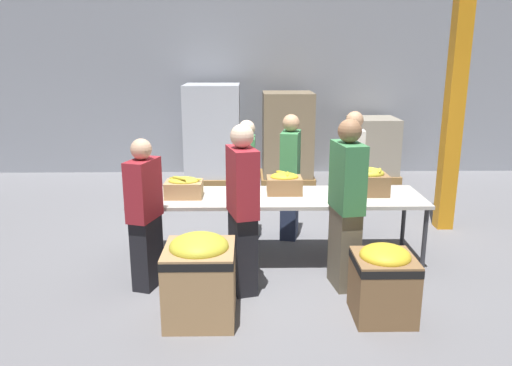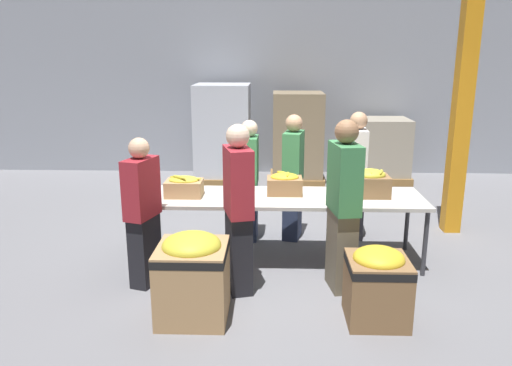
{
  "view_description": "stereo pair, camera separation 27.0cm",
  "coord_description": "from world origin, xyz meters",
  "px_view_note": "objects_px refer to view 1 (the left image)",
  "views": [
    {
      "loc": [
        -0.33,
        -5.35,
        2.31
      ],
      "look_at": [
        -0.24,
        0.04,
        0.9
      ],
      "focal_mm": 35.0,
      "sensor_mm": 36.0,
      "label": 1
    },
    {
      "loc": [
        -0.06,
        -5.35,
        2.31
      ],
      "look_at": [
        -0.24,
        0.04,
        0.9
      ],
      "focal_mm": 35.0,
      "sensor_mm": 36.0,
      "label": 2
    }
  ],
  "objects_px": {
    "banana_box_2": "(369,181)",
    "pallet_stack_1": "(213,134)",
    "pallet_stack_0": "(372,149)",
    "volunteer_4": "(247,181)",
    "banana_box_1": "(284,183)",
    "volunteer_0": "(290,178)",
    "donation_bin_1": "(383,280)",
    "donation_bin_0": "(200,275)",
    "volunteer_5": "(346,206)",
    "support_pillar": "(457,78)",
    "sorting_table": "(278,199)",
    "banana_box_0": "(184,187)",
    "pallet_stack_2": "(287,138)",
    "volunteer_2": "(145,215)",
    "volunteer_3": "(243,211)",
    "volunteer_1": "(352,175)"
  },
  "relations": [
    {
      "from": "volunteer_2",
      "to": "pallet_stack_2",
      "type": "distance_m",
      "value": 4.62
    },
    {
      "from": "support_pillar",
      "to": "pallet_stack_0",
      "type": "height_order",
      "value": "support_pillar"
    },
    {
      "from": "banana_box_0",
      "to": "sorting_table",
      "type": "bearing_deg",
      "value": 1.58
    },
    {
      "from": "banana_box_1",
      "to": "pallet_stack_1",
      "type": "xyz_separation_m",
      "value": [
        -1.05,
        3.59,
        -0.01
      ]
    },
    {
      "from": "donation_bin_1",
      "to": "pallet_stack_0",
      "type": "bearing_deg",
      "value": 77.59
    },
    {
      "from": "volunteer_5",
      "to": "donation_bin_1",
      "type": "bearing_deg",
      "value": -168.84
    },
    {
      "from": "volunteer_4",
      "to": "donation_bin_1",
      "type": "xyz_separation_m",
      "value": [
        1.21,
        -1.99,
        -0.39
      ]
    },
    {
      "from": "volunteer_4",
      "to": "pallet_stack_2",
      "type": "bearing_deg",
      "value": 167.78
    },
    {
      "from": "banana_box_0",
      "to": "pallet_stack_0",
      "type": "bearing_deg",
      "value": 51.54
    },
    {
      "from": "volunteer_0",
      "to": "donation_bin_1",
      "type": "xyz_separation_m",
      "value": [
        0.67,
        -2.05,
        -0.43
      ]
    },
    {
      "from": "volunteer_2",
      "to": "volunteer_5",
      "type": "height_order",
      "value": "volunteer_5"
    },
    {
      "from": "banana_box_1",
      "to": "volunteer_0",
      "type": "xyz_separation_m",
      "value": [
        0.12,
        0.64,
        -0.1
      ]
    },
    {
      "from": "volunteer_0",
      "to": "pallet_stack_1",
      "type": "xyz_separation_m",
      "value": [
        -1.17,
        2.95,
        0.09
      ]
    },
    {
      "from": "volunteer_5",
      "to": "pallet_stack_1",
      "type": "bearing_deg",
      "value": 11.1
    },
    {
      "from": "banana_box_1",
      "to": "volunteer_2",
      "type": "height_order",
      "value": "volunteer_2"
    },
    {
      "from": "volunteer_0",
      "to": "donation_bin_0",
      "type": "height_order",
      "value": "volunteer_0"
    },
    {
      "from": "volunteer_2",
      "to": "pallet_stack_2",
      "type": "bearing_deg",
      "value": -5.01
    },
    {
      "from": "pallet_stack_0",
      "to": "volunteer_2",
      "type": "bearing_deg",
      "value": -126.94
    },
    {
      "from": "support_pillar",
      "to": "volunteer_5",
      "type": "bearing_deg",
      "value": -134.21
    },
    {
      "from": "volunteer_3",
      "to": "volunteer_5",
      "type": "height_order",
      "value": "volunteer_5"
    },
    {
      "from": "donation_bin_0",
      "to": "volunteer_5",
      "type": "bearing_deg",
      "value": 24.37
    },
    {
      "from": "volunteer_2",
      "to": "volunteer_4",
      "type": "distance_m",
      "value": 1.67
    },
    {
      "from": "volunteer_1",
      "to": "donation_bin_1",
      "type": "height_order",
      "value": "volunteer_1"
    },
    {
      "from": "sorting_table",
      "to": "banana_box_2",
      "type": "xyz_separation_m",
      "value": [
        1.02,
        0.05,
        0.2
      ]
    },
    {
      "from": "volunteer_5",
      "to": "volunteer_0",
      "type": "bearing_deg",
      "value": 8.0
    },
    {
      "from": "volunteer_1",
      "to": "volunteer_3",
      "type": "distance_m",
      "value": 2.08
    },
    {
      "from": "banana_box_0",
      "to": "volunteer_1",
      "type": "xyz_separation_m",
      "value": [
        2.04,
        0.83,
        -0.08
      ]
    },
    {
      "from": "banana_box_2",
      "to": "support_pillar",
      "type": "relative_size",
      "value": 0.1
    },
    {
      "from": "banana_box_1",
      "to": "pallet_stack_1",
      "type": "bearing_deg",
      "value": 106.29
    },
    {
      "from": "banana_box_1",
      "to": "pallet_stack_2",
      "type": "height_order",
      "value": "pallet_stack_2"
    },
    {
      "from": "banana_box_1",
      "to": "support_pillar",
      "type": "bearing_deg",
      "value": 23.26
    },
    {
      "from": "volunteer_4",
      "to": "banana_box_1",
      "type": "bearing_deg",
      "value": 37.6
    },
    {
      "from": "pallet_stack_0",
      "to": "banana_box_2",
      "type": "bearing_deg",
      "value": -104.48
    },
    {
      "from": "support_pillar",
      "to": "pallet_stack_2",
      "type": "bearing_deg",
      "value": 127.05
    },
    {
      "from": "banana_box_0",
      "to": "banana_box_2",
      "type": "xyz_separation_m",
      "value": [
        2.06,
        0.08,
        0.04
      ]
    },
    {
      "from": "volunteer_5",
      "to": "banana_box_0",
      "type": "bearing_deg",
      "value": 59.69
    },
    {
      "from": "banana_box_1",
      "to": "pallet_stack_1",
      "type": "height_order",
      "value": "pallet_stack_1"
    },
    {
      "from": "volunteer_5",
      "to": "sorting_table",
      "type": "bearing_deg",
      "value": 33.86
    },
    {
      "from": "banana_box_1",
      "to": "volunteer_4",
      "type": "relative_size",
      "value": 0.26
    },
    {
      "from": "donation_bin_0",
      "to": "pallet_stack_2",
      "type": "bearing_deg",
      "value": 76.94
    },
    {
      "from": "sorting_table",
      "to": "pallet_stack_0",
      "type": "distance_m",
      "value": 4.28
    },
    {
      "from": "volunteer_4",
      "to": "support_pillar",
      "type": "height_order",
      "value": "support_pillar"
    },
    {
      "from": "volunteer_2",
      "to": "volunteer_0",
      "type": "bearing_deg",
      "value": -31.0
    },
    {
      "from": "banana_box_2",
      "to": "pallet_stack_0",
      "type": "bearing_deg",
      "value": 75.52
    },
    {
      "from": "banana_box_2",
      "to": "pallet_stack_1",
      "type": "bearing_deg",
      "value": 118.79
    },
    {
      "from": "volunteer_1",
      "to": "donation_bin_0",
      "type": "xyz_separation_m",
      "value": [
        -1.75,
        -2.11,
        -0.38
      ]
    },
    {
      "from": "sorting_table",
      "to": "volunteer_0",
      "type": "distance_m",
      "value": 0.77
    },
    {
      "from": "volunteer_4",
      "to": "donation_bin_0",
      "type": "distance_m",
      "value": 2.06
    },
    {
      "from": "banana_box_1",
      "to": "banana_box_2",
      "type": "height_order",
      "value": "banana_box_2"
    },
    {
      "from": "support_pillar",
      "to": "volunteer_0",
      "type": "bearing_deg",
      "value": -171.3
    }
  ]
}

